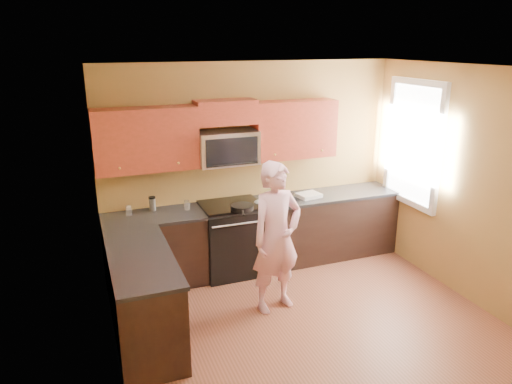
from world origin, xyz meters
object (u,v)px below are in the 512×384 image
butter_tub (275,201)px  microwave (227,164)px  travel_mug (153,211)px  stove (232,238)px  frying_pan (242,210)px  woman (277,238)px

butter_tub → microwave: bearing=166.9°
microwave → travel_mug: 1.10m
microwave → travel_mug: microwave is taller
stove → microwave: bearing=90.0°
microwave → butter_tub: microwave is taller
stove → microwave: (0.00, 0.12, 0.97)m
travel_mug → stove: bearing=-11.3°
stove → frying_pan: (0.06, -0.25, 0.47)m
stove → woman: size_ratio=0.55×
microwave → frying_pan: size_ratio=1.54×
microwave → butter_tub: bearing=-13.1°
woman → frying_pan: size_ratio=3.49×
woman → frying_pan: (-0.13, 0.76, 0.09)m
stove → travel_mug: bearing=168.7°
woman → frying_pan: 0.78m
microwave → frying_pan: microwave is taller
woman → frying_pan: woman is taller
frying_pan → travel_mug: 1.12m
woman → stove: bearing=89.0°
microwave → frying_pan: bearing=-80.4°
stove → butter_tub: bearing=-1.5°
stove → woman: bearing=-79.0°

